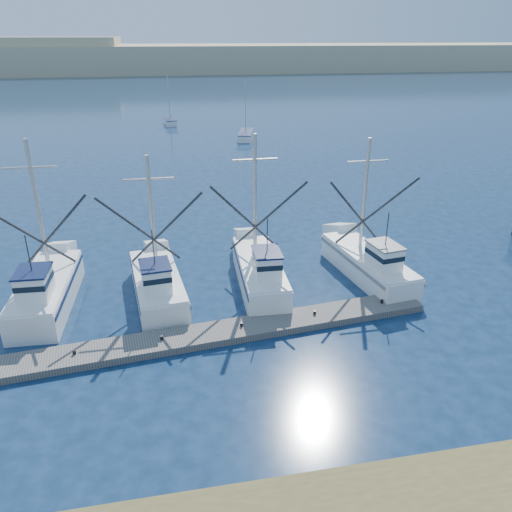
{
  "coord_description": "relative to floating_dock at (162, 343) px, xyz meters",
  "views": [
    {
      "loc": [
        -7.22,
        -15.65,
        13.84
      ],
      "look_at": [
        -2.63,
        8.0,
        3.12
      ],
      "focal_mm": 35.0,
      "sensor_mm": 36.0,
      "label": 1
    }
  ],
  "objects": [
    {
      "name": "ground",
      "position": [
        7.81,
        -5.19,
        -0.19
      ],
      "size": [
        500.0,
        500.0,
        0.0
      ],
      "primitive_type": "plane",
      "color": "#0C2037",
      "rests_on": "ground"
    },
    {
      "name": "dune_ridge",
      "position": [
        7.81,
        204.81,
        4.81
      ],
      "size": [
        360.0,
        60.0,
        10.0
      ],
      "primitive_type": "cube",
      "color": "tan",
      "rests_on": "ground"
    },
    {
      "name": "sailboat_near",
      "position": [
        13.12,
        51.33,
        0.3
      ],
      "size": [
        3.47,
        6.95,
        8.1
      ],
      "rotation": [
        0.0,
        0.0,
        -0.25
      ],
      "color": "white",
      "rests_on": "ground"
    },
    {
      "name": "sailboat_far",
      "position": [
        2.78,
        65.79,
        0.32
      ],
      "size": [
        1.98,
        5.19,
        8.1
      ],
      "rotation": [
        0.0,
        0.0,
        0.06
      ],
      "color": "white",
      "rests_on": "ground"
    },
    {
      "name": "floating_dock",
      "position": [
        0.0,
        0.0,
        0.0
      ],
      "size": [
        28.09,
        4.97,
        0.37
      ],
      "primitive_type": "cube",
      "rotation": [
        0.0,
        0.0,
        0.11
      ],
      "color": "slate",
      "rests_on": "ground"
    },
    {
      "name": "trawler_fleet",
      "position": [
        0.51,
        4.84,
        0.78
      ],
      "size": [
        28.34,
        8.36,
        8.99
      ],
      "color": "white",
      "rests_on": "ground"
    }
  ]
}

